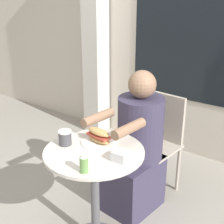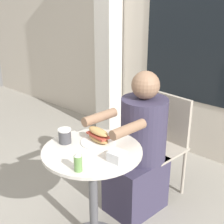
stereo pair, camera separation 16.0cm
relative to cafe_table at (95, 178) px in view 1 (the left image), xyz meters
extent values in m
cube|color=beige|center=(0.00, 1.68, 0.86)|extent=(8.00, 0.08, 2.80)
cube|color=black|center=(0.02, 1.63, 0.90)|extent=(1.51, 0.01, 1.67)
cube|color=beige|center=(-1.21, 1.50, 0.66)|extent=(0.23, 0.23, 2.40)
cylinder|color=beige|center=(0.00, 0.00, 0.19)|extent=(0.64, 0.64, 0.02)
cylinder|color=#515156|center=(0.00, 0.00, -0.17)|extent=(0.06, 0.06, 0.70)
cube|color=#ADA393|center=(0.01, 0.77, -0.10)|extent=(0.42, 0.42, 0.02)
cube|color=#ADA393|center=(0.03, 0.94, 0.12)|extent=(0.35, 0.07, 0.42)
cylinder|color=#ADA393|center=(0.16, 0.59, -0.32)|extent=(0.03, 0.03, 0.43)
cylinder|color=#ADA393|center=(-0.17, 0.62, -0.32)|extent=(0.03, 0.03, 0.43)
cylinder|color=#ADA393|center=(0.19, 0.92, -0.32)|extent=(0.03, 0.03, 0.43)
cylinder|color=#ADA393|center=(-0.14, 0.95, -0.32)|extent=(0.03, 0.03, 0.43)
cube|color=#38334C|center=(0.00, 0.48, -0.31)|extent=(0.38, 0.47, 0.45)
cylinder|color=#38334C|center=(0.01, 0.55, 0.16)|extent=(0.35, 0.35, 0.49)
sphere|color=#8E6B51|center=(0.01, 0.55, 0.51)|extent=(0.21, 0.21, 0.21)
cylinder|color=#8E6B51|center=(0.12, 0.22, 0.31)|extent=(0.10, 0.29, 0.07)
cylinder|color=#8E6B51|center=(-0.16, 0.25, 0.31)|extent=(0.10, 0.29, 0.07)
cylinder|color=white|center=(-0.04, 0.10, 0.21)|extent=(0.24, 0.24, 0.01)
ellipsoid|color=tan|center=(-0.04, 0.10, 0.23)|extent=(0.19, 0.10, 0.04)
cube|color=#B74233|center=(-0.04, 0.10, 0.26)|extent=(0.18, 0.10, 0.01)
ellipsoid|color=tan|center=(-0.04, 0.10, 0.28)|extent=(0.19, 0.10, 0.04)
cylinder|color=#424247|center=(-0.20, -0.05, 0.25)|extent=(0.08, 0.08, 0.09)
cylinder|color=white|center=(-0.20, -0.05, 0.30)|extent=(0.09, 0.09, 0.01)
cube|color=silver|center=(0.21, 0.00, 0.23)|extent=(0.10, 0.10, 0.06)
cylinder|color=#66934C|center=(0.12, -0.23, 0.25)|extent=(0.05, 0.05, 0.09)
cone|color=white|center=(0.12, -0.23, 0.31)|extent=(0.04, 0.04, 0.03)
camera|label=1|loc=(1.13, -1.34, 1.15)|focal=50.00mm
camera|label=2|loc=(1.26, -1.24, 1.15)|focal=50.00mm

